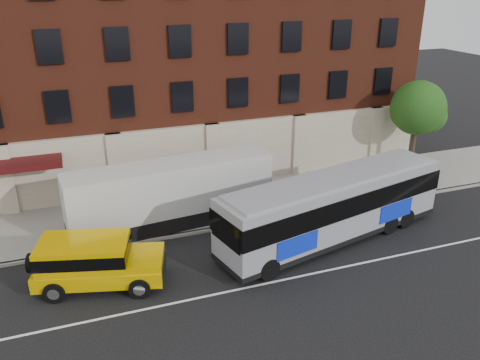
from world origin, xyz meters
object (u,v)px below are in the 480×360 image
object	(u,v)px
sign_pole	(78,225)
city_bus	(334,205)
shipping_container	(172,196)
street_tree	(418,110)
yellow_suv	(93,260)

from	to	relation	value
sign_pole	city_bus	distance (m)	12.60
shipping_container	city_bus	bearing A→B (deg)	-29.55
sign_pole	city_bus	xyz separation A→B (m)	(12.21, -3.08, 0.48)
street_tree	yellow_suv	world-z (taller)	street_tree
city_bus	shipping_container	world-z (taller)	shipping_container
yellow_suv	shipping_container	xyz separation A→B (m)	(4.41, 4.27, 0.53)
yellow_suv	street_tree	bearing A→B (deg)	16.76
sign_pole	yellow_suv	world-z (taller)	sign_pole
sign_pole	street_tree	distance (m)	22.49
street_tree	city_bus	distance (m)	12.00
street_tree	yellow_suv	size ratio (longest dim) A/B	1.05
street_tree	city_bus	bearing A→B (deg)	-146.88
sign_pole	shipping_container	bearing A→B (deg)	12.78
city_bus	shipping_container	bearing A→B (deg)	150.45
city_bus	yellow_suv	distance (m)	11.79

